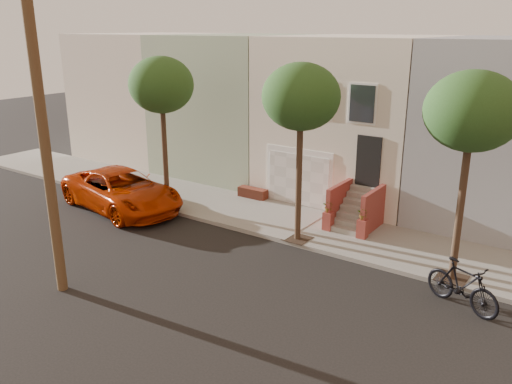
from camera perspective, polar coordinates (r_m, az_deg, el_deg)
The scene contains 9 objects.
ground at distance 16.87m, azimuth -5.29°, elevation -9.03°, with size 90.00×90.00×0.00m, color black.
sidewalk at distance 20.85m, azimuth 4.18°, elevation -3.41°, with size 40.00×3.70×0.15m, color gray.
house_row at distance 24.98m, azimuth 11.32°, elevation 8.32°, with size 33.10×11.70×7.00m.
tree_left at distance 21.81m, azimuth -10.31°, elevation 11.33°, with size 2.70×2.57×6.30m.
tree_mid at distance 17.85m, azimuth 4.93°, elevation 10.20°, with size 2.70×2.57×6.30m.
tree_right at distance 15.87m, azimuth 22.55°, elevation 7.99°, with size 2.70×2.57×6.30m.
utility_pole at distance 8.77m, azimuth 21.43°, elevation 0.72°, with size 23.60×1.22×10.00m.
pickup_truck at distance 23.05m, azimuth -14.47°, elevation 0.18°, with size 2.84×6.16×1.71m, color #B92B00.
motorcycle at distance 15.78m, azimuth 21.61°, elevation -9.46°, with size 0.65×2.31×1.39m, color black.
Camera 1 is at (9.83, -11.44, 7.56)m, focal length 36.63 mm.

